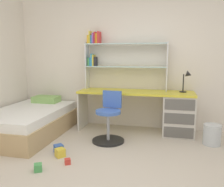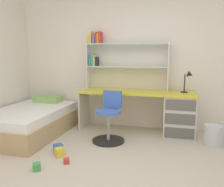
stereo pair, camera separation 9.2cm
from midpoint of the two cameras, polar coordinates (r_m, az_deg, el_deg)
ground_plane at (r=2.75m, az=-1.07°, el=-21.14°), size 5.67×5.40×0.02m
room_shell at (r=3.88m, az=-13.17°, el=9.02°), size 5.67×5.40×2.78m
desk at (r=4.29m, az=13.78°, el=-4.08°), size 2.05×0.58×0.75m
bookshelf_hutch at (r=4.47m, az=1.71°, el=9.16°), size 1.53×0.22×1.09m
desk_lamp at (r=4.23m, az=18.56°, el=3.52°), size 0.20×0.17×0.38m
swivel_chair at (r=3.85m, az=-0.03°, el=-6.81°), size 0.52×0.52×0.81m
bed_platform at (r=4.46m, az=-18.51°, el=-6.31°), size 1.14×1.81×0.58m
waste_bin at (r=4.04m, az=23.76°, el=-9.23°), size 0.27×0.27×0.32m
toy_block_red_0 at (r=3.22m, az=-10.10°, el=-15.71°), size 0.10×0.10×0.07m
toy_block_yellow_1 at (r=3.44m, az=-11.76°, el=-13.65°), size 0.16×0.16×0.12m
toy_block_green_2 at (r=3.13m, az=-16.84°, el=-16.51°), size 0.13×0.13×0.09m
toy_block_blue_3 at (r=3.58m, az=-12.08°, el=-12.75°), size 0.16×0.16×0.12m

